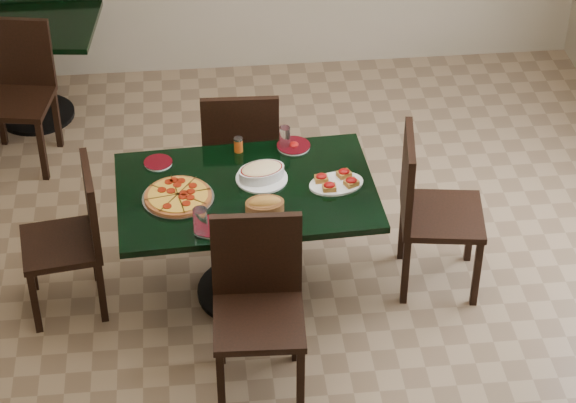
{
  "coord_description": "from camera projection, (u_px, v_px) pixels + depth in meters",
  "views": [
    {
      "loc": [
        -0.49,
        -4.86,
        4.36
      ],
      "look_at": [
        0.01,
        0.0,
        0.72
      ],
      "focal_mm": 70.0,
      "sensor_mm": 36.0,
      "label": 1
    }
  ],
  "objects": [
    {
      "name": "back_chair_near",
      "position": [
        18.0,
        84.0,
        7.42
      ],
      "size": [
        0.53,
        0.53,
        0.97
      ],
      "rotation": [
        0.0,
        0.0,
        -0.18
      ],
      "color": "black",
      "rests_on": "floor"
    },
    {
      "name": "bread_basket",
      "position": [
        265.0,
        205.0,
        5.95
      ],
      "size": [
        0.22,
        0.16,
        0.09
      ],
      "rotation": [
        0.0,
        0.0,
        0.05
      ],
      "color": "brown",
      "rests_on": "main_table"
    },
    {
      "name": "main_table",
      "position": [
        247.0,
        215.0,
        6.24
      ],
      "size": [
        1.45,
        0.97,
        0.75
      ],
      "rotation": [
        0.0,
        0.0,
        0.05
      ],
      "color": "black",
      "rests_on": "floor"
    },
    {
      "name": "floor",
      "position": [
        287.0,
        301.0,
        6.52
      ],
      "size": [
        5.5,
        5.5,
        0.0
      ],
      "primitive_type": "plane",
      "color": "brown",
      "rests_on": "ground"
    },
    {
      "name": "water_glass_a",
      "position": [
        285.0,
        137.0,
        6.42
      ],
      "size": [
        0.06,
        0.06,
        0.13
      ],
      "primitive_type": "cylinder",
      "color": "white",
      "rests_on": "main_table"
    },
    {
      "name": "chair_near",
      "position": [
        258.0,
        296.0,
        5.71
      ],
      "size": [
        0.48,
        0.48,
        0.99
      ],
      "rotation": [
        0.0,
        0.0,
        -0.05
      ],
      "color": "black",
      "rests_on": "floor"
    },
    {
      "name": "napkin_setting",
      "position": [
        236.0,
        225.0,
        5.88
      ],
      "size": [
        0.19,
        0.19,
        0.01
      ],
      "rotation": [
        0.0,
        0.0,
        0.23
      ],
      "color": "silver",
      "rests_on": "main_table"
    },
    {
      "name": "pepperoni_pizza",
      "position": [
        178.0,
        196.0,
        6.05
      ],
      "size": [
        0.39,
        0.39,
        0.04
      ],
      "rotation": [
        0.0,
        0.0,
        0.18
      ],
      "color": "#AAA9B0",
      "rests_on": "main_table"
    },
    {
      "name": "bruschetta_platter",
      "position": [
        336.0,
        181.0,
        6.15
      ],
      "size": [
        0.34,
        0.27,
        0.05
      ],
      "rotation": [
        0.0,
        0.0,
        0.21
      ],
      "color": "silver",
      "rests_on": "main_table"
    },
    {
      "name": "side_plate_far_r",
      "position": [
        294.0,
        146.0,
        6.46
      ],
      "size": [
        0.19,
        0.19,
        0.03
      ],
      "rotation": [
        0.0,
        0.0,
        -0.12
      ],
      "color": "silver",
      "rests_on": "main_table"
    },
    {
      "name": "chair_right",
      "position": [
        427.0,
        204.0,
        6.34
      ],
      "size": [
        0.53,
        0.53,
        0.99
      ],
      "rotation": [
        0.0,
        0.0,
        1.43
      ],
      "color": "black",
      "rests_on": "floor"
    },
    {
      "name": "water_glass_b",
      "position": [
        200.0,
        222.0,
        5.77
      ],
      "size": [
        0.08,
        0.08,
        0.16
      ],
      "primitive_type": "cylinder",
      "color": "white",
      "rests_on": "main_table"
    },
    {
      "name": "back_table",
      "position": [
        27.0,
        52.0,
        7.82
      ],
      "size": [
        1.07,
        0.83,
        0.75
      ],
      "rotation": [
        0.0,
        0.0,
        -0.11
      ],
      "color": "black",
      "rests_on": "floor"
    },
    {
      "name": "lasagna_casserole",
      "position": [
        262.0,
        172.0,
        6.18
      ],
      "size": [
        0.3,
        0.29,
        0.09
      ],
      "rotation": [
        0.0,
        0.0,
        0.28
      ],
      "color": "silver",
      "rests_on": "main_table"
    },
    {
      "name": "chair_left",
      "position": [
        75.0,
        232.0,
        6.21
      ],
      "size": [
        0.48,
        0.48,
        0.92
      ],
      "rotation": [
        0.0,
        0.0,
        -1.43
      ],
      "color": "black",
      "rests_on": "floor"
    },
    {
      "name": "side_plate_near",
      "position": [
        213.0,
        227.0,
        5.85
      ],
      "size": [
        0.2,
        0.2,
        0.02
      ],
      "rotation": [
        0.0,
        0.0,
        0.42
      ],
      "color": "silver",
      "rests_on": "main_table"
    },
    {
      "name": "side_plate_far_l",
      "position": [
        158.0,
        163.0,
        6.33
      ],
      "size": [
        0.16,
        0.16,
        0.02
      ],
      "rotation": [
        0.0,
        0.0,
        -0.28
      ],
      "color": "silver",
      "rests_on": "main_table"
    },
    {
      "name": "chair_far",
      "position": [
        241.0,
        149.0,
        6.81
      ],
      "size": [
        0.47,
        0.47,
        0.98
      ],
      "rotation": [
        0.0,
        0.0,
        3.1
      ],
      "color": "black",
      "rests_on": "floor"
    },
    {
      "name": "pepper_shaker",
      "position": [
        238.0,
        145.0,
        6.4
      ],
      "size": [
        0.05,
        0.05,
        0.09
      ],
      "color": "#C24C14",
      "rests_on": "main_table"
    }
  ]
}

